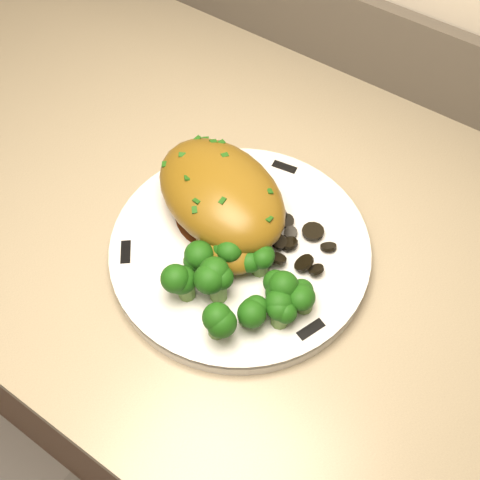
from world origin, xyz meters
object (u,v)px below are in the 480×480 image
Objects in this scene: plate at (240,250)px; broccoli_florets at (241,285)px; chicken_breast at (222,200)px; counter at (104,266)px.

broccoli_florets is at bearing -54.10° from plate.
broccoli_florets is (0.08, -0.08, -0.01)m from chicken_breast.
counter reaches higher than chicken_breast.
counter is 12.54× the size of broccoli_florets.
counter is 9.05× the size of chicken_breast.
plate is at bearing -7.20° from counter.
chicken_breast is (0.32, -0.02, 0.46)m from counter.
broccoli_florets is (0.04, -0.05, 0.03)m from plate.
counter is 0.61m from broccoli_florets.
plate is 0.06m from chicken_breast.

